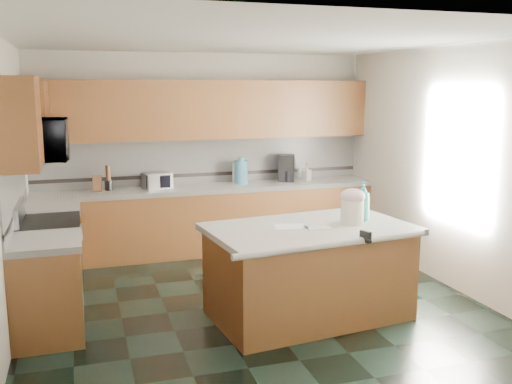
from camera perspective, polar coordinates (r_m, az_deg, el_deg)
name	(u,v)px	position (r m, az deg, el deg)	size (l,w,h in m)	color
floor	(252,303)	(6.12, -0.37, -11.02)	(4.60, 4.60, 0.00)	black
ceiling	(252,39)	(5.71, -0.40, 15.07)	(4.60, 4.60, 0.00)	white
wall_back	(203,152)	(7.99, -5.28, 4.01)	(4.60, 0.04, 2.70)	silver
wall_front	(360,231)	(3.65, 10.38, -3.82)	(4.60, 0.04, 2.70)	silver
wall_left	(4,188)	(5.55, -23.92, 0.33)	(0.04, 4.60, 2.70)	silver
wall_right	(448,167)	(6.81, 18.65, 2.39)	(0.04, 4.60, 2.70)	silver
back_base_cab	(210,221)	(7.84, -4.67, -2.94)	(4.60, 0.60, 0.86)	#341607
back_countertop	(209,188)	(7.75, -4.72, 0.37)	(4.60, 0.64, 0.06)	silver
back_upper_cab	(206,110)	(7.77, -5.06, 8.19)	(4.60, 0.33, 0.78)	#341607
back_backsplash	(204,160)	(7.97, -5.21, 3.16)	(4.60, 0.02, 0.63)	silver
back_accent_band	(204,174)	(8.00, -5.18, 1.77)	(4.60, 0.01, 0.05)	black
left_base_cab_rear	(53,247)	(6.98, -19.61, -5.20)	(0.60, 0.82, 0.86)	#341607
left_counter_rear	(51,208)	(6.88, -19.84, -1.50)	(0.64, 0.82, 0.06)	silver
left_base_cab_front	(47,292)	(5.52, -20.13, -9.35)	(0.60, 0.72, 0.86)	#341607
left_counter_front	(44,242)	(5.39, -20.44, -4.74)	(0.64, 0.72, 0.06)	silver
left_backsplash	(15,190)	(6.11, -22.99, 0.14)	(0.02, 2.30, 0.63)	silver
left_accent_band	(17,210)	(6.14, -22.80, -1.64)	(0.01, 2.30, 0.05)	black
left_upper_cab_rear	(32,114)	(6.89, -21.47, 7.24)	(0.33, 1.09, 0.78)	#341607
left_upper_cab_front	(19,123)	(5.23, -22.65, 6.37)	(0.33, 0.72, 0.78)	#341607
range_body	(51,266)	(6.22, -19.85, -7.01)	(0.60, 0.76, 0.88)	#B7B7BC
range_oven_door	(81,268)	(6.22, -17.14, -7.23)	(0.02, 0.68, 0.55)	black
range_cooktop	(48,223)	(6.10, -20.12, -2.88)	(0.62, 0.78, 0.04)	black
range_handle	(82,232)	(6.12, -17.05, -3.82)	(0.02, 0.02, 0.66)	#B7B7BC
range_backguard	(19,213)	(6.10, -22.63, -1.91)	(0.06, 0.76, 0.18)	#B7B7BC
microwave	(42,140)	(5.98, -20.62, 4.91)	(0.73, 0.50, 0.41)	#B7B7BC
island_base	(309,274)	(5.67, 5.29, -8.21)	(1.84, 1.05, 0.86)	#341607
island_top	(309,229)	(5.54, 5.37, -3.70)	(1.94, 1.15, 0.06)	silver
island_bullnose	(335,244)	(5.03, 7.90, -5.20)	(0.06, 0.06, 1.94)	silver
treat_jar	(352,212)	(5.67, 9.60, -1.95)	(0.22, 0.22, 0.24)	#F1E4CB
treat_jar_lid	(353,196)	(5.63, 9.65, -0.41)	(0.24, 0.24, 0.15)	beige
treat_jar_knob	(353,191)	(5.63, 9.67, 0.10)	(0.03, 0.03, 0.08)	tan
treat_jar_knob_end_l	(349,191)	(5.61, 9.30, 0.08)	(0.04, 0.04, 0.04)	tan
treat_jar_knob_end_r	(357,191)	(5.64, 10.03, 0.12)	(0.04, 0.04, 0.04)	tan
soap_bottle_island	(363,201)	(5.79, 10.62, -0.92)	(0.15, 0.15, 0.39)	teal
paper_sheet_a	(318,227)	(5.47, 6.17, -3.55)	(0.24, 0.18, 0.00)	white
paper_sheet_b	(291,227)	(5.49, 3.51, -3.46)	(0.32, 0.24, 0.00)	white
clamp_body	(365,237)	(5.18, 10.89, -4.40)	(0.03, 0.11, 0.10)	black
clamp_handle	(369,241)	(5.12, 11.25, -4.80)	(0.02, 0.02, 0.08)	black
knife_block	(97,183)	(7.60, -15.58, 0.83)	(0.11, 0.09, 0.20)	#472814
utensil_crock	(109,185)	(7.64, -14.52, 0.66)	(0.11, 0.11, 0.13)	black
utensil_bundle	(108,173)	(7.61, -14.57, 1.87)	(0.06, 0.06, 0.19)	#472814
toaster_oven	(157,181)	(7.66, -9.86, 1.14)	(0.35, 0.24, 0.21)	#B7B7BC
toaster_oven_door	(158,182)	(7.54, -9.75, 1.01)	(0.31, 0.01, 0.17)	black
paper_towel	(237,173)	(7.92, -1.91, 1.93)	(0.13, 0.13, 0.30)	white
paper_towel_base	(237,183)	(7.94, -1.90, 0.92)	(0.20, 0.20, 0.01)	#B7B7BC
water_jug	(241,172)	(7.89, -1.52, 1.98)	(0.19, 0.19, 0.32)	#4E90B2
water_jug_neck	(241,159)	(7.86, -1.52, 3.30)	(0.09, 0.09, 0.05)	#4E90B2
coffee_maker	(286,168)	(8.11, 3.06, 2.42)	(0.22, 0.25, 0.38)	black
coffee_carafe	(288,176)	(8.08, 3.19, 1.58)	(0.16, 0.16, 0.16)	black
soap_bottle_back	(307,173)	(8.21, 5.08, 1.93)	(0.10, 0.10, 0.22)	white
soap_back_cap	(307,164)	(8.19, 5.10, 2.80)	(0.02, 0.02, 0.03)	red
window_light_proxy	(458,156)	(6.61, 19.53, 3.42)	(0.02, 1.40, 1.10)	white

